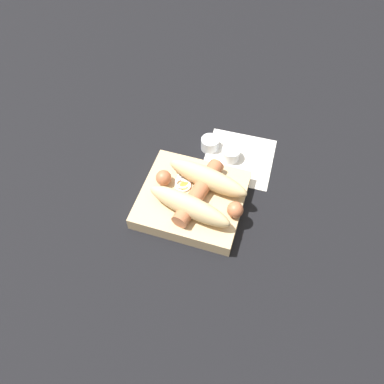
# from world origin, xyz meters

# --- Properties ---
(ground_plane) EXTENTS (3.00, 3.00, 0.00)m
(ground_plane) POSITION_xyz_m (0.00, 0.00, 0.00)
(ground_plane) COLOR black
(food_tray) EXTENTS (0.20, 0.19, 0.03)m
(food_tray) POSITION_xyz_m (0.00, 0.00, 0.01)
(food_tray) COLOR tan
(food_tray) RESTS_ON ground_plane
(bread_roll) EXTENTS (0.19, 0.14, 0.05)m
(bread_roll) POSITION_xyz_m (-0.01, 0.00, 0.05)
(bread_roll) COLOR #DBBC84
(bread_roll) RESTS_ON food_tray
(sausage) EXTENTS (0.18, 0.16, 0.03)m
(sausage) POSITION_xyz_m (-0.01, 0.00, 0.05)
(sausage) COLOR #B26642
(sausage) RESTS_ON food_tray
(pickled_veggies) EXTENTS (0.04, 0.06, 0.01)m
(pickled_veggies) POSITION_xyz_m (0.02, -0.03, 0.03)
(pickled_veggies) COLOR orange
(pickled_veggies) RESTS_ON food_tray
(napkin) EXTENTS (0.15, 0.15, 0.00)m
(napkin) POSITION_xyz_m (-0.06, -0.15, 0.00)
(napkin) COLOR white
(napkin) RESTS_ON ground_plane
(condiment_cup_near) EXTENTS (0.04, 0.04, 0.03)m
(condiment_cup_near) POSITION_xyz_m (-0.04, -0.14, 0.01)
(condiment_cup_near) COLOR silver
(condiment_cup_near) RESTS_ON ground_plane
(condiment_cup_far) EXTENTS (0.04, 0.04, 0.03)m
(condiment_cup_far) POSITION_xyz_m (0.01, -0.16, 0.01)
(condiment_cup_far) COLOR silver
(condiment_cup_far) RESTS_ON ground_plane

